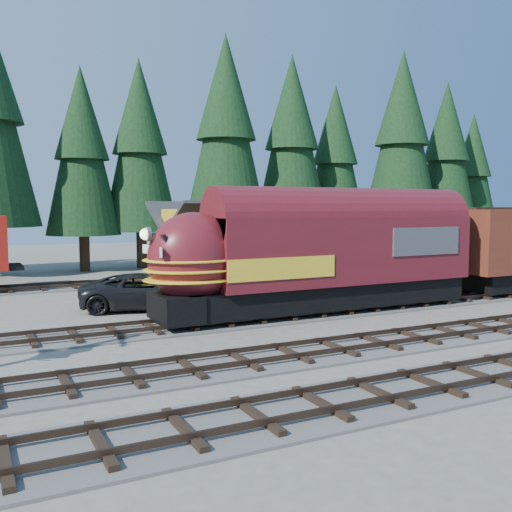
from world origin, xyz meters
name	(u,v)px	position (x,y,z in m)	size (l,w,h in m)	color
ground	(393,328)	(0.00, 0.00, 0.00)	(120.00, 120.00, 0.00)	#6B665B
track_siding	(486,296)	(10.00, 4.00, 0.06)	(68.00, 3.20, 0.33)	#4C4947
track_spur	(69,287)	(-10.00, 18.00, 0.06)	(32.00, 3.20, 0.33)	#4C4947
depot	(271,242)	(0.00, 10.50, 2.96)	(12.80, 7.00, 5.30)	gold
conifer_backdrop	(236,139)	(4.43, 24.80, 10.45)	(80.13, 23.23, 17.12)	black
locomotive	(312,259)	(-1.41, 4.00, 2.59)	(16.33, 3.24, 4.44)	black
pickup_truck_a	(146,291)	(-7.82, 8.83, 0.87)	(2.90, 6.28, 1.75)	black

